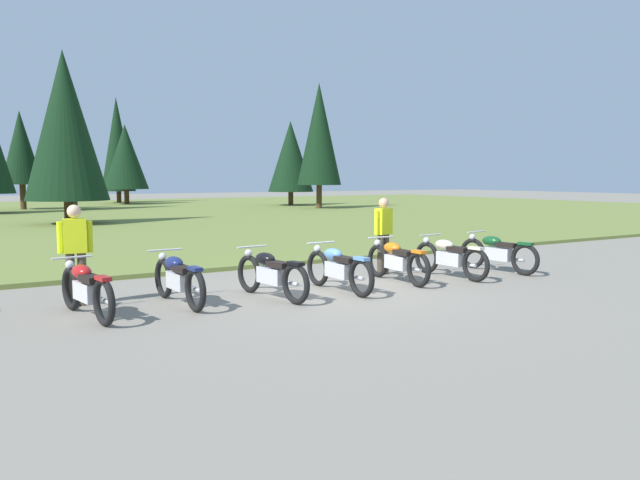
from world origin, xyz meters
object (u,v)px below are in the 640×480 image
object	(u,v)px
rider_checking_bike	(383,231)
motorcycle_red	(86,289)
motorcycle_navy	(178,279)
motorcycle_british_green	(498,252)
rider_near_row_end	(75,249)
motorcycle_black	(271,273)
motorcycle_sky_blue	(338,268)
motorcycle_orange	(397,260)
motorcycle_cream	(450,257)

from	to	relation	value
rider_checking_bike	motorcycle_red	bearing A→B (deg)	-170.51
motorcycle_red	motorcycle_navy	xyz separation A→B (m)	(1.50, 0.22, 0.00)
motorcycle_british_green	rider_near_row_end	bearing A→B (deg)	173.77
motorcycle_british_green	rider_checking_bike	bearing A→B (deg)	157.29
motorcycle_black	motorcycle_sky_blue	distance (m)	1.36
motorcycle_orange	rider_checking_bike	distance (m)	1.13
motorcycle_sky_blue	motorcycle_orange	size ratio (longest dim) A/B	1.00
motorcycle_british_green	rider_near_row_end	size ratio (longest dim) A/B	1.26
motorcycle_sky_blue	motorcycle_black	bearing A→B (deg)	177.55
motorcycle_navy	motorcycle_cream	xyz separation A→B (m)	(5.82, -0.22, 0.00)
motorcycle_sky_blue	rider_near_row_end	xyz separation A→B (m)	(-4.39, 1.14, 0.51)
motorcycle_sky_blue	rider_checking_bike	xyz separation A→B (m)	(1.93, 1.20, 0.51)
motorcycle_sky_blue	motorcycle_orange	bearing A→B (deg)	9.32
motorcycle_red	motorcycle_british_green	distance (m)	8.79
motorcycle_sky_blue	rider_near_row_end	bearing A→B (deg)	165.49
motorcycle_british_green	motorcycle_sky_blue	bearing A→B (deg)	-177.61
motorcycle_black	rider_near_row_end	bearing A→B (deg)	160.41
motorcycle_black	motorcycle_navy	bearing A→B (deg)	169.15
motorcycle_cream	rider_checking_bike	distance (m)	1.52
motorcycle_navy	motorcycle_british_green	distance (m)	7.30
motorcycle_orange	motorcycle_cream	size ratio (longest dim) A/B	1.00
rider_near_row_end	motorcycle_black	bearing A→B (deg)	-19.59
motorcycle_orange	rider_near_row_end	world-z (taller)	rider_near_row_end
motorcycle_cream	motorcycle_british_green	bearing A→B (deg)	1.76
motorcycle_red	motorcycle_orange	world-z (taller)	same
motorcycle_navy	motorcycle_black	size ratio (longest dim) A/B	1.01
motorcycle_cream	rider_near_row_end	xyz separation A→B (m)	(-7.29, 1.00, 0.51)
rider_checking_bike	motorcycle_sky_blue	bearing A→B (deg)	-148.21
motorcycle_red	motorcycle_orange	bearing A→B (deg)	1.18
rider_near_row_end	motorcycle_orange	bearing A→B (deg)	-8.37
motorcycle_navy	rider_checking_bike	xyz separation A→B (m)	(4.86, 0.84, 0.51)
motorcycle_red	rider_checking_bike	bearing A→B (deg)	9.49
motorcycle_black	motorcycle_cream	world-z (taller)	same
motorcycle_british_green	rider_checking_bike	size ratio (longest dim) A/B	1.26
motorcycle_navy	motorcycle_black	bearing A→B (deg)	-10.85
motorcycle_black	motorcycle_red	bearing A→B (deg)	178.57
motorcycle_british_green	rider_near_row_end	distance (m)	8.83
motorcycle_red	rider_checking_bike	world-z (taller)	rider_checking_bike
motorcycle_navy	rider_near_row_end	world-z (taller)	rider_near_row_end
motorcycle_red	rider_checking_bike	distance (m)	6.47
motorcycle_orange	motorcycle_cream	distance (m)	1.32
motorcycle_red	motorcycle_orange	xyz separation A→B (m)	(6.01, 0.12, 0.00)
motorcycle_red	motorcycle_orange	size ratio (longest dim) A/B	0.99
motorcycle_orange	rider_checking_bike	xyz separation A→B (m)	(0.36, 0.94, 0.51)
motorcycle_sky_blue	motorcycle_british_green	bearing A→B (deg)	2.39
motorcycle_black	motorcycle_cream	size ratio (longest dim) A/B	0.99
motorcycle_orange	rider_near_row_end	distance (m)	6.06
motorcycle_red	motorcycle_black	distance (m)	3.07
motorcycle_red	rider_checking_bike	size ratio (longest dim) A/B	1.25
motorcycle_sky_blue	motorcycle_cream	bearing A→B (deg)	2.71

